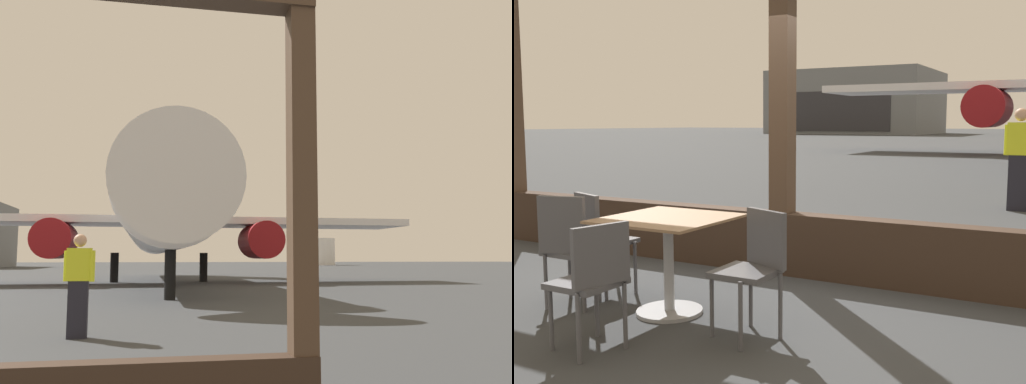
% 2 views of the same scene
% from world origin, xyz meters
% --- Properties ---
extents(window_frame, '(7.99, 0.24, 3.58)m').
position_xyz_m(window_frame, '(0.00, 0.00, 1.29)').
color(window_frame, '#38281E').
rests_on(window_frame, ground).
extents(dining_table, '(0.92, 0.92, 0.77)m').
position_xyz_m(dining_table, '(-0.20, -1.56, 0.49)').
color(dining_table, '#8C6B4C').
rests_on(dining_table, ground).
extents(cafe_chair_window_left, '(0.49, 0.49, 0.90)m').
position_xyz_m(cafe_chair_window_left, '(-1.03, -1.45, 0.54)').
color(cafe_chair_window_left, '#4C4C51').
rests_on(cafe_chair_window_left, ground).
extents(cafe_chair_window_right, '(0.47, 0.47, 0.92)m').
position_xyz_m(cafe_chair_window_right, '(-0.99, -1.83, 0.54)').
color(cafe_chair_window_right, '#4C4C51').
rests_on(cafe_chair_window_right, ground).
extents(cafe_chair_aisle_left, '(0.50, 0.50, 0.89)m').
position_xyz_m(cafe_chair_aisle_left, '(0.64, -1.67, 0.54)').
color(cafe_chair_aisle_left, '#4C4C51').
rests_on(cafe_chair_aisle_left, ground).
extents(cafe_chair_aisle_right, '(0.46, 0.46, 0.86)m').
position_xyz_m(cafe_chair_aisle_right, '(-0.12, -2.44, 0.52)').
color(cafe_chair_aisle_right, '#4C4C51').
rests_on(cafe_chair_aisle_right, ground).
extents(ground_crew_worker, '(0.53, 0.28, 1.74)m').
position_xyz_m(ground_crew_worker, '(1.61, 5.66, 0.90)').
color(ground_crew_worker, black).
rests_on(ground_crew_worker, ground).
extents(distant_hangar, '(20.90, 17.10, 8.47)m').
position_xyz_m(distant_hangar, '(-26.31, 74.61, 4.23)').
color(distant_hangar, slate).
rests_on(distant_hangar, ground).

